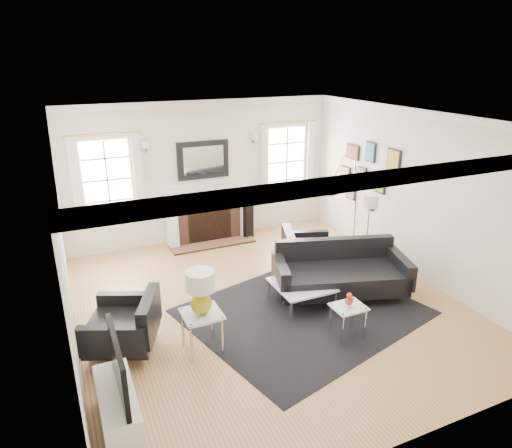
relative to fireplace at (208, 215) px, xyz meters
name	(u,v)px	position (x,y,z in m)	size (l,w,h in m)	color
floor	(267,303)	(0.00, -2.79, -0.54)	(6.00, 6.00, 0.00)	#A86E46
back_wall	(203,172)	(0.00, 0.21, 0.86)	(5.50, 0.04, 2.80)	white
front_wall	(415,323)	(0.00, -5.79, 0.86)	(5.50, 0.04, 2.80)	white
left_wall	(62,249)	(-2.75, -2.79, 0.86)	(0.04, 6.00, 2.80)	white
right_wall	(416,195)	(2.75, -2.79, 0.86)	(0.04, 6.00, 2.80)	white
ceiling	(268,119)	(0.00, -2.79, 2.26)	(5.50, 6.00, 0.02)	white
crown_molding	(268,123)	(0.00, -2.79, 2.20)	(5.50, 6.00, 0.12)	white
fireplace	(208,215)	(0.00, 0.00, 0.00)	(1.70, 0.69, 1.11)	white
mantel_mirror	(203,160)	(0.00, 0.16, 1.11)	(1.05, 0.07, 0.75)	black
window_left	(107,179)	(-1.85, 0.16, 0.92)	(1.24, 0.15, 1.62)	white
window_right	(286,161)	(1.85, 0.16, 0.92)	(1.24, 0.15, 1.62)	white
gallery_wall	(367,171)	(2.72, -1.50, 0.99)	(0.04, 1.73, 1.29)	black
tv_unit	(118,405)	(-2.44, -4.49, -0.21)	(0.35, 1.00, 1.09)	white
area_rug	(303,312)	(0.38, -3.25, -0.54)	(3.17, 2.64, 0.01)	black
sofa	(339,272)	(1.19, -2.96, -0.18)	(2.24, 1.50, 0.67)	black
armchair_left	(127,326)	(-2.14, -3.13, -0.19)	(1.13, 1.19, 0.63)	black
armchair_right	(306,253)	(1.08, -2.09, -0.19)	(1.10, 1.17, 0.64)	black
coffee_table	(302,286)	(0.45, -3.06, -0.21)	(0.82, 0.82, 0.37)	silver
side_table_left	(202,320)	(-1.26, -3.51, -0.11)	(0.49, 0.49, 0.54)	silver
nesting_table	(348,313)	(0.60, -4.05, -0.18)	(0.43, 0.36, 0.48)	silver
gourd_lamp	(200,290)	(-1.26, -3.51, 0.33)	(0.36, 0.36, 0.58)	gold
orange_vase	(349,300)	(0.60, -4.05, 0.03)	(0.11, 0.11, 0.18)	red
arc_floor_lamp	(344,209)	(1.54, -2.48, 0.68)	(1.60, 1.48, 2.26)	white
stick_floor_lamp	(370,204)	(2.20, -2.30, 0.62)	(0.27, 0.27, 1.35)	#AC7F3B
speaker_tower	(247,213)	(0.79, -0.14, -0.01)	(0.21, 0.21, 1.06)	black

